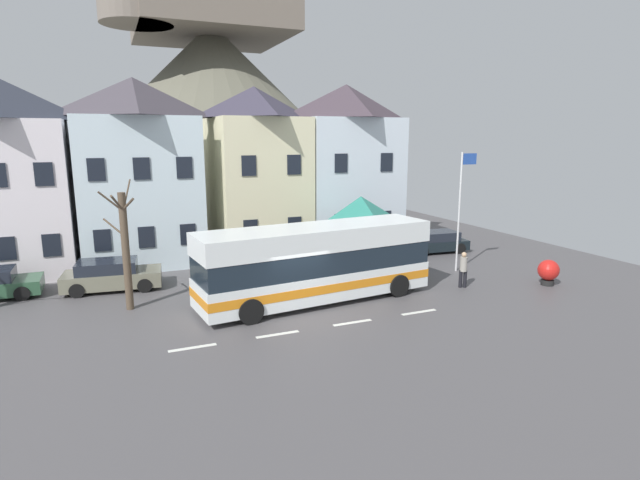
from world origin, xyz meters
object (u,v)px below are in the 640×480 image
Objects in this scene: pedestrian_00 at (406,255)px; flagpole at (461,202)px; townhouse_01 at (138,172)px; townhouse_03 at (346,167)px; pedestrian_01 at (463,268)px; parked_car_02 at (366,251)px; harbour_buoy at (548,271)px; townhouse_02 at (256,171)px; transit_bus at (316,264)px; parked_car_03 at (111,275)px; townhouse_00 at (8,179)px; hilltop_castle at (214,112)px; bare_tree_01 at (125,249)px; bus_shelter at (361,211)px; public_bench at (350,252)px; parked_car_00 at (435,242)px.

flagpole is (2.80, -0.68, 2.70)m from pedestrian_00.
townhouse_03 is (12.50, -0.48, 0.03)m from townhouse_01.
pedestrian_01 is (0.92, -10.87, -4.15)m from townhouse_03.
parked_car_02 is 3.61× the size of harbour_buoy.
flagpole is at bearing 56.42° from pedestrian_01.
townhouse_02 is 12.37m from flagpole.
townhouse_03 is 12.25m from transit_bus.
flagpole reaches higher than parked_car_03.
townhouse_01 reaches higher than townhouse_00.
pedestrian_00 is at bearing -81.76° from hilltop_castle.
harbour_buoy is (2.29, -3.84, -2.95)m from flagpole.
townhouse_03 is at bearing -2.21° from townhouse_01.
flagpole is (3.59, -3.50, 3.00)m from parked_car_02.
hilltop_castle reaches higher than pedestrian_01.
parked_car_02 is 0.85× the size of bare_tree_01.
townhouse_03 is 11.68m from pedestrian_01.
townhouse_01 is 2.59× the size of bus_shelter.
pedestrian_01 is at bearing -60.24° from townhouse_02.
public_bench is 12.91m from bare_tree_01.
bare_tree_01 reaches higher than bus_shelter.
parked_car_00 is 8.03m from harbour_buoy.
public_bench is (4.15, -4.71, -4.47)m from townhouse_02.
harbour_buoy is at bearing -16.91° from transit_bus.
townhouse_03 is 21.23m from hilltop_castle.
bare_tree_01 is at bearing -149.57° from townhouse_03.
flagpole is at bearing -47.27° from townhouse_02.
townhouse_00 is at bearing -125.70° from hilltop_castle.
bare_tree_01 is (-13.66, -8.02, -2.52)m from townhouse_03.
parked_car_03 is (-8.11, 5.22, -0.97)m from transit_bus.
townhouse_02 reaches higher than pedestrian_01.
townhouse_00 is at bearing -177.61° from townhouse_01.
pedestrian_01 is 0.27× the size of flagpole.
hilltop_castle is 29.08× the size of harbour_buoy.
townhouse_03 is 2.28× the size of parked_car_02.
flagpole reaches higher than pedestrian_00.
townhouse_01 reaches higher than pedestrian_00.
townhouse_01 is 6.78m from townhouse_02.
transit_bus is (6.32, -10.49, -3.39)m from townhouse_01.
townhouse_02 is 10.80m from pedestrian_00.
transit_bus reaches higher than parked_car_03.
parked_car_03 reaches higher than parked_car_02.
parked_car_02 is (-0.96, -4.80, -4.44)m from townhouse_03.
transit_bus reaches higher than pedestrian_01.
townhouse_03 is 8.21× the size of harbour_buoy.
pedestrian_01 is at bearing -71.41° from pedestrian_00.
parked_car_00 is 0.65× the size of flagpole.
parked_car_00 is at bearing 64.12° from pedestrian_01.
hilltop_castle is at bearing 80.32° from transit_bus.
transit_bus is 2.69× the size of bus_shelter.
parked_car_02 is at bearing 128.68° from harbour_buoy.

